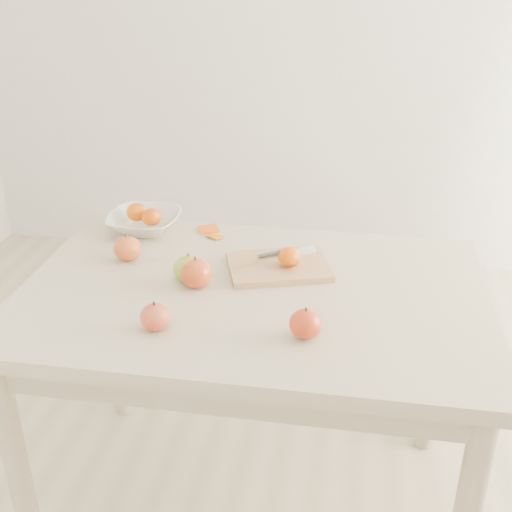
# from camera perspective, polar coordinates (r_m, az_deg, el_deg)

# --- Properties ---
(ground) EXTENTS (3.50, 3.50, 0.00)m
(ground) POSITION_cam_1_polar(r_m,az_deg,el_deg) (2.13, -0.24, -20.88)
(ground) COLOR #C6B293
(ground) RESTS_ON ground
(table) EXTENTS (1.20, 0.80, 0.75)m
(table) POSITION_cam_1_polar(r_m,az_deg,el_deg) (1.71, -0.28, -5.82)
(table) COLOR beige
(table) RESTS_ON ground
(cutting_board) EXTENTS (0.32, 0.27, 0.02)m
(cutting_board) POSITION_cam_1_polar(r_m,az_deg,el_deg) (1.75, 2.01, -0.94)
(cutting_board) COLOR tan
(cutting_board) RESTS_ON table
(board_tangerine) EXTENTS (0.06, 0.06, 0.05)m
(board_tangerine) POSITION_cam_1_polar(r_m,az_deg,el_deg) (1.72, 2.98, -0.08)
(board_tangerine) COLOR #D04A07
(board_tangerine) RESTS_ON cutting_board
(fruit_bowl) EXTENTS (0.22, 0.22, 0.05)m
(fruit_bowl) POSITION_cam_1_polar(r_m,az_deg,el_deg) (2.01, -9.91, 3.00)
(fruit_bowl) COLOR white
(fruit_bowl) RESTS_ON table
(bowl_tangerine_near) EXTENTS (0.06, 0.06, 0.06)m
(bowl_tangerine_near) POSITION_cam_1_polar(r_m,az_deg,el_deg) (2.02, -10.55, 3.86)
(bowl_tangerine_near) COLOR #D05F07
(bowl_tangerine_near) RESTS_ON fruit_bowl
(bowl_tangerine_far) EXTENTS (0.06, 0.06, 0.05)m
(bowl_tangerine_far) POSITION_cam_1_polar(r_m,az_deg,el_deg) (1.98, -9.28, 3.46)
(bowl_tangerine_far) COLOR #D64907
(bowl_tangerine_far) RESTS_ON fruit_bowl
(orange_peel_a) EXTENTS (0.07, 0.07, 0.01)m
(orange_peel_a) POSITION_cam_1_polar(r_m,az_deg,el_deg) (1.99, -4.23, 2.29)
(orange_peel_a) COLOR #D64A0F
(orange_peel_a) RESTS_ON table
(orange_peel_b) EXTENTS (0.06, 0.05, 0.01)m
(orange_peel_b) POSITION_cam_1_polar(r_m,az_deg,el_deg) (1.95, -3.66, 1.71)
(orange_peel_b) COLOR orange
(orange_peel_b) RESTS_ON table
(paring_knife) EXTENTS (0.16, 0.09, 0.01)m
(paring_knife) POSITION_cam_1_polar(r_m,az_deg,el_deg) (1.80, 3.79, 0.42)
(paring_knife) COLOR white
(paring_knife) RESTS_ON cutting_board
(apple_green) EXTENTS (0.08, 0.08, 0.08)m
(apple_green) POSITION_cam_1_polar(r_m,az_deg,el_deg) (1.68, -5.97, -1.18)
(apple_green) COLOR #56861A
(apple_green) RESTS_ON table
(apple_red_b) EXTENTS (0.08, 0.08, 0.08)m
(apple_red_b) POSITION_cam_1_polar(r_m,az_deg,el_deg) (1.66, -5.37, -1.51)
(apple_red_b) COLOR #990E03
(apple_red_b) RESTS_ON table
(apple_red_e) EXTENTS (0.08, 0.08, 0.07)m
(apple_red_e) POSITION_cam_1_polar(r_m,az_deg,el_deg) (1.45, 4.42, -6.03)
(apple_red_e) COLOR maroon
(apple_red_e) RESTS_ON table
(apple_red_a) EXTENTS (0.08, 0.08, 0.07)m
(apple_red_a) POSITION_cam_1_polar(r_m,az_deg,el_deg) (1.83, -11.37, 0.66)
(apple_red_a) COLOR #A2281C
(apple_red_a) RESTS_ON table
(apple_red_c) EXTENTS (0.07, 0.07, 0.06)m
(apple_red_c) POSITION_cam_1_polar(r_m,az_deg,el_deg) (1.49, -8.97, -5.38)
(apple_red_c) COLOR maroon
(apple_red_c) RESTS_ON table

